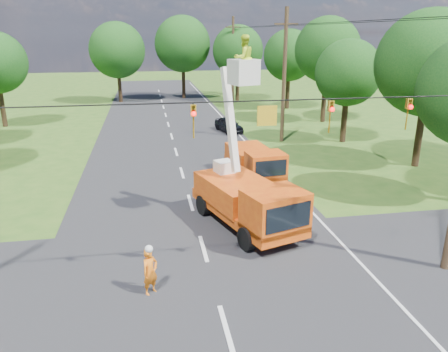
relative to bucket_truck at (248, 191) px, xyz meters
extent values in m
plane|color=#2E5419|center=(-2.18, 13.26, -1.73)|extent=(140.00, 140.00, 0.00)
cube|color=black|center=(-2.18, 13.26, -1.73)|extent=(12.00, 100.00, 0.06)
cube|color=black|center=(-2.18, -4.74, -1.73)|extent=(56.00, 10.00, 0.07)
cube|color=silver|center=(3.42, 13.26, -1.73)|extent=(0.12, 90.00, 0.02)
cube|color=orange|center=(-0.05, 0.16, -0.97)|extent=(4.12, 6.72, 0.47)
cube|color=orange|center=(0.63, -2.00, -0.15)|extent=(2.75, 2.41, 1.58)
cube|color=black|center=(0.91, -2.85, -0.10)|extent=(1.93, 0.67, 1.00)
cube|color=orange|center=(-0.31, 0.96, -0.31)|extent=(3.54, 4.46, 1.05)
cylinder|color=black|center=(-0.50, -2.08, -1.24)|extent=(0.61, 1.03, 0.97)
cylinder|color=black|center=(1.61, -1.41, -1.24)|extent=(0.61, 1.03, 0.97)
cylinder|color=black|center=(-1.71, 1.73, -1.24)|extent=(0.61, 1.03, 0.97)
cylinder|color=black|center=(0.40, 2.40, -1.24)|extent=(0.61, 1.03, 0.97)
cube|color=silver|center=(-0.66, 2.07, 0.48)|extent=(0.99, 0.99, 0.58)
cube|color=silver|center=(-0.48, 1.52, 2.80)|extent=(0.71, 1.43, 4.57)
cube|color=silver|center=(-0.15, 0.46, 4.96)|extent=(1.26, 1.26, 1.00)
imported|color=#C6E526|center=(-0.15, 0.46, 5.50)|extent=(1.09, 0.99, 1.82)
cube|color=orange|center=(1.90, 6.65, -1.07)|extent=(2.54, 5.64, 0.41)
cube|color=orange|center=(2.10, 4.70, -0.36)|extent=(2.15, 1.74, 1.37)
cube|color=black|center=(2.18, 3.93, -0.32)|extent=(1.73, 0.23, 0.87)
cube|color=orange|center=(1.83, 7.38, -0.50)|extent=(2.46, 3.57, 0.91)
cylinder|color=black|center=(1.13, 4.83, -1.31)|extent=(0.37, 0.86, 0.84)
cylinder|color=black|center=(3.03, 5.02, -1.31)|extent=(0.37, 0.86, 0.84)
cylinder|color=black|center=(0.78, 8.28, -1.31)|extent=(0.37, 0.86, 0.84)
cylinder|color=black|center=(2.68, 8.47, -1.31)|extent=(0.37, 0.86, 0.84)
imported|color=#E84E13|center=(-4.27, -4.48, -0.92)|extent=(0.70, 0.68, 1.62)
imported|color=black|center=(2.82, 19.33, -1.10)|extent=(2.26, 3.90, 1.25)
cone|color=#E6490C|center=(-0.62, 5.10, -1.35)|extent=(0.36, 0.36, 0.70)
cube|color=#E6490C|center=(-0.62, 5.10, -1.69)|extent=(0.38, 0.38, 0.04)
cylinder|color=white|center=(-0.62, 5.10, -1.29)|extent=(0.26, 0.26, 0.09)
cylinder|color=white|center=(-0.62, 5.10, -1.44)|extent=(0.31, 0.31, 0.09)
cone|color=#E6490C|center=(0.84, 9.36, -1.35)|extent=(0.36, 0.36, 0.70)
cube|color=#E6490C|center=(0.84, 9.36, -1.69)|extent=(0.38, 0.38, 0.04)
cylinder|color=white|center=(0.84, 9.36, -1.29)|extent=(0.26, 0.26, 0.09)
cylinder|color=white|center=(0.84, 9.36, -1.44)|extent=(0.31, 0.31, 0.09)
cylinder|color=#4C3823|center=(6.32, 15.26, 3.27)|extent=(0.30, 0.30, 10.00)
cube|color=#4C3823|center=(6.32, 15.26, 7.07)|extent=(1.80, 0.12, 0.12)
cylinder|color=#4C3823|center=(6.32, 35.26, 3.27)|extent=(0.30, 0.30, 10.00)
cube|color=#4C3823|center=(6.32, 35.26, 7.07)|extent=(1.80, 0.12, 0.12)
cylinder|color=black|center=(-2.68, -4.74, 4.57)|extent=(18.00, 0.04, 0.04)
cube|color=gold|center=(-0.58, -4.74, 4.12)|extent=(0.60, 0.05, 0.60)
imported|color=gold|center=(-2.78, -4.74, 4.02)|extent=(0.16, 0.20, 1.00)
sphere|color=#FF0C0C|center=(-2.78, -4.86, 4.27)|extent=(0.14, 0.14, 0.14)
imported|color=gold|center=(1.42, -4.74, 4.02)|extent=(0.16, 0.20, 1.00)
sphere|color=#FF0C0C|center=(1.42, -4.86, 4.27)|extent=(0.14, 0.14, 0.14)
imported|color=gold|center=(4.02, -4.74, 4.02)|extent=(0.16, 0.20, 1.00)
sphere|color=#FF0C0C|center=(4.02, -4.86, 4.27)|extent=(0.14, 0.14, 0.14)
cylinder|color=#382616|center=(-16.98, 25.26, 0.30)|extent=(0.44, 0.44, 4.05)
cylinder|color=#382616|center=(12.82, 7.26, 0.56)|extent=(0.44, 0.44, 4.58)
sphere|color=#114014|center=(12.82, 7.26, 4.72)|extent=(6.40, 6.40, 6.40)
cylinder|color=#382616|center=(11.02, 14.26, 0.16)|extent=(0.44, 0.44, 3.78)
sphere|color=#114014|center=(11.02, 14.26, 3.60)|extent=(5.00, 5.00, 5.00)
cylinder|color=#382616|center=(12.62, 22.26, 0.65)|extent=(0.44, 0.44, 4.75)
sphere|color=#114014|center=(12.62, 22.26, 4.97)|extent=(6.00, 6.00, 6.00)
cylinder|color=#382616|center=(11.62, 30.26, 0.34)|extent=(0.44, 0.44, 4.14)
sphere|color=#114014|center=(11.62, 30.26, 4.10)|extent=(5.60, 5.60, 5.60)
cylinder|color=#382616|center=(-7.18, 38.26, 0.47)|extent=(0.44, 0.44, 4.40)
sphere|color=#114014|center=(-7.18, 38.26, 4.47)|extent=(6.60, 6.60, 6.60)
cylinder|color=#382616|center=(0.82, 40.26, 0.69)|extent=(0.44, 0.44, 4.84)
sphere|color=#114014|center=(0.82, 40.26, 5.09)|extent=(7.00, 7.00, 7.00)
cylinder|color=#382616|center=(7.32, 37.26, 0.43)|extent=(0.44, 0.44, 4.31)
sphere|color=#114014|center=(7.32, 37.26, 4.35)|extent=(6.20, 6.20, 6.20)
camera|label=1|loc=(-4.10, -17.20, 6.48)|focal=35.00mm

